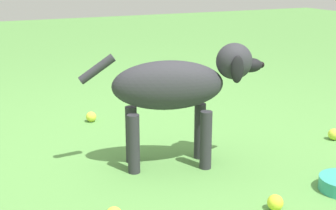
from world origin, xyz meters
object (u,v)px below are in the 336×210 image
object	(u,v)px
tennis_ball_0	(334,134)
dog	(179,87)
tennis_ball_2	(91,117)
tennis_ball_3	(275,202)

from	to	relation	value
tennis_ball_0	dog	bearing A→B (deg)	-3.70
dog	tennis_ball_2	bearing A→B (deg)	119.53
dog	tennis_ball_3	bearing A→B (deg)	-59.75
tennis_ball_0	tennis_ball_2	size ratio (longest dim) A/B	1.00
dog	tennis_ball_0	xyz separation A→B (m)	(-0.96, 0.06, -0.37)
tennis_ball_0	tennis_ball_3	bearing A→B (deg)	33.06
tennis_ball_2	dog	bearing A→B (deg)	103.17
tennis_ball_2	tennis_ball_3	bearing A→B (deg)	103.46
tennis_ball_3	dog	bearing A→B (deg)	-76.11
tennis_ball_2	tennis_ball_0	bearing A→B (deg)	141.80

